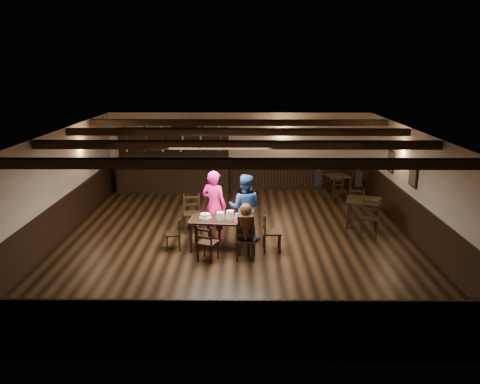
{
  "coord_description": "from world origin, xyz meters",
  "views": [
    {
      "loc": [
        0.16,
        -11.08,
        4.3
      ],
      "look_at": [
        0.07,
        0.2,
        1.2
      ],
      "focal_mm": 35.0,
      "sensor_mm": 36.0,
      "label": 1
    }
  ],
  "objects_px": {
    "chair_near_left": "(206,241)",
    "cake": "(205,216)",
    "chair_near_right": "(245,239)",
    "bar_counter": "(174,171)",
    "woman_pink": "(214,206)",
    "dining_table": "(221,223)",
    "man_blue": "(245,207)"
  },
  "relations": [
    {
      "from": "man_blue",
      "to": "cake",
      "type": "bearing_deg",
      "value": 36.11
    },
    {
      "from": "woman_pink",
      "to": "chair_near_right",
      "type": "bearing_deg",
      "value": 145.56
    },
    {
      "from": "chair_near_right",
      "to": "bar_counter",
      "type": "distance_m",
      "value": 6.47
    },
    {
      "from": "dining_table",
      "to": "chair_near_right",
      "type": "distance_m",
      "value": 0.89
    },
    {
      "from": "dining_table",
      "to": "chair_near_right",
      "type": "xyz_separation_m",
      "value": [
        0.57,
        -0.67,
        -0.15
      ]
    },
    {
      "from": "chair_near_left",
      "to": "chair_near_right",
      "type": "distance_m",
      "value": 0.88
    },
    {
      "from": "man_blue",
      "to": "chair_near_right",
      "type": "bearing_deg",
      "value": 99.01
    },
    {
      "from": "chair_near_right",
      "to": "man_blue",
      "type": "relative_size",
      "value": 0.52
    },
    {
      "from": "chair_near_left",
      "to": "bar_counter",
      "type": "distance_m",
      "value": 6.27
    },
    {
      "from": "woman_pink",
      "to": "cake",
      "type": "xyz_separation_m",
      "value": [
        -0.19,
        -0.47,
        -0.1
      ]
    },
    {
      "from": "dining_table",
      "to": "woman_pink",
      "type": "xyz_separation_m",
      "value": [
        -0.21,
        0.6,
        0.23
      ]
    },
    {
      "from": "chair_near_left",
      "to": "cake",
      "type": "distance_m",
      "value": 0.93
    },
    {
      "from": "dining_table",
      "to": "bar_counter",
      "type": "distance_m",
      "value": 5.64
    },
    {
      "from": "woman_pink",
      "to": "man_blue",
      "type": "bearing_deg",
      "value": -153.76
    },
    {
      "from": "cake",
      "to": "chair_near_left",
      "type": "bearing_deg",
      "value": -84.39
    },
    {
      "from": "dining_table",
      "to": "chair_near_left",
      "type": "relative_size",
      "value": 1.8
    },
    {
      "from": "chair_near_left",
      "to": "chair_near_right",
      "type": "bearing_deg",
      "value": 5.36
    },
    {
      "from": "cake",
      "to": "man_blue",
      "type": "bearing_deg",
      "value": 27.82
    },
    {
      "from": "man_blue",
      "to": "bar_counter",
      "type": "bearing_deg",
      "value": -53.97
    },
    {
      "from": "chair_near_left",
      "to": "man_blue",
      "type": "xyz_separation_m",
      "value": [
        0.86,
        1.38,
        0.35
      ]
    },
    {
      "from": "woman_pink",
      "to": "bar_counter",
      "type": "relative_size",
      "value": 0.45
    },
    {
      "from": "chair_near_right",
      "to": "cake",
      "type": "relative_size",
      "value": 3.02
    },
    {
      "from": "dining_table",
      "to": "bar_counter",
      "type": "relative_size",
      "value": 0.38
    },
    {
      "from": "woman_pink",
      "to": "bar_counter",
      "type": "xyz_separation_m",
      "value": [
        -1.7,
        4.71,
        -0.17
      ]
    },
    {
      "from": "dining_table",
      "to": "woman_pink",
      "type": "height_order",
      "value": "woman_pink"
    },
    {
      "from": "woman_pink",
      "to": "man_blue",
      "type": "height_order",
      "value": "woman_pink"
    },
    {
      "from": "dining_table",
      "to": "chair_near_right",
      "type": "bearing_deg",
      "value": -49.59
    },
    {
      "from": "chair_near_left",
      "to": "cake",
      "type": "bearing_deg",
      "value": 95.61
    },
    {
      "from": "dining_table",
      "to": "chair_near_left",
      "type": "xyz_separation_m",
      "value": [
        -0.31,
        -0.75,
        -0.16
      ]
    },
    {
      "from": "woman_pink",
      "to": "cake",
      "type": "height_order",
      "value": "woman_pink"
    },
    {
      "from": "chair_near_left",
      "to": "cake",
      "type": "xyz_separation_m",
      "value": [
        -0.09,
        0.88,
        0.29
      ]
    },
    {
      "from": "dining_table",
      "to": "cake",
      "type": "xyz_separation_m",
      "value": [
        -0.39,
        0.13,
        0.13
      ]
    }
  ]
}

